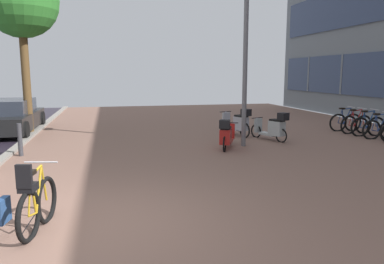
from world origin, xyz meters
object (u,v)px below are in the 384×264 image
bicycle_rack_08 (356,124)px  scooter_far (238,123)px  bicycle_foreground (34,205)px  bollard_far (20,140)px  bicycle_rack_09 (345,122)px  scooter_near (273,127)px  parked_car_far (11,117)px  scooter_mid (226,135)px  lamp_post (246,27)px  street_tree (21,1)px  bicycle_rack_07 (368,126)px  bicycle_rack_06 (380,129)px

bicycle_rack_08 → scooter_far: size_ratio=0.80×
bicycle_foreground → bollard_far: (-1.28, 5.21, 0.06)m
bicycle_rack_09 → bollard_far: bearing=-170.7°
scooter_near → parked_car_far: parked_car_far is taller
bicycle_rack_09 → scooter_mid: (-5.59, -2.22, 0.08)m
scooter_far → bicycle_rack_08: bearing=-6.6°
parked_car_far → lamp_post: (7.61, -4.40, 2.95)m
street_tree → bollard_far: 5.85m
scooter_near → scooter_far: 1.44m
street_tree → bollard_far: size_ratio=6.83×
bicycle_rack_07 → lamp_post: bearing=-172.1°
bicycle_rack_08 → bicycle_rack_09: 0.61m
scooter_near → street_tree: size_ratio=0.25×
bicycle_rack_06 → bicycle_rack_08: size_ratio=0.96×
bicycle_rack_08 → bicycle_rack_06: bearing=-88.8°
bicycle_rack_07 → parked_car_far: (-12.60, 3.70, 0.26)m
lamp_post → street_tree: lamp_post is taller
bicycle_rack_08 → lamp_post: lamp_post is taller
bicycle_foreground → bollard_far: bicycle_foreground is taller
lamp_post → street_tree: bearing=149.9°
bicycle_rack_06 → scooter_near: bearing=171.7°
scooter_mid → street_tree: street_tree is taller
bicycle_rack_07 → scooter_far: bearing=166.1°
bicycle_rack_07 → scooter_far: scooter_far is taller
bicycle_rack_07 → scooter_near: (-3.70, -0.07, 0.09)m
bicycle_rack_07 → scooter_far: size_ratio=0.81×
bicycle_rack_06 → scooter_far: size_ratio=0.77×
bicycle_rack_08 → bicycle_rack_09: size_ratio=1.02×
scooter_far → bollard_far: size_ratio=1.91×
lamp_post → street_tree: 8.08m
bicycle_foreground → bicycle_rack_06: size_ratio=1.02×
scooter_far → lamp_post: bearing=-104.8°
bicycle_rack_06 → street_tree: 13.28m
bicycle_rack_07 → bicycle_rack_09: bearing=92.6°
bicycle_rack_09 → bicycle_rack_06: bearing=-88.4°
bicycle_foreground → bicycle_rack_06: bearing=27.4°
street_tree → bicycle_rack_06: bearing=-18.3°
bicycle_foreground → bicycle_rack_09: bicycle_foreground is taller
parked_car_far → bicycle_rack_08: bearing=-13.8°
bicycle_foreground → bollard_far: 5.36m
bicycle_rack_07 → bicycle_rack_09: 1.21m
scooter_mid → parked_car_far: parked_car_far is taller
scooter_far → bicycle_foreground: bearing=-128.8°
bicycle_rack_09 → parked_car_far: bearing=168.8°
bicycle_foreground → street_tree: street_tree is taller
scooter_near → scooter_mid: scooter_near is taller
bicycle_rack_08 → scooter_far: (-4.48, 0.51, 0.12)m
street_tree → bicycle_rack_09: bearing=-10.1°
scooter_far → street_tree: size_ratio=0.28×
bicycle_rack_06 → bicycle_rack_07: bearing=89.6°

